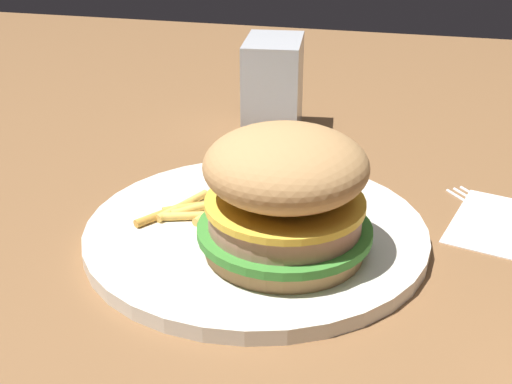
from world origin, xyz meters
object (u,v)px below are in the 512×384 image
(plate, at_px, (256,232))
(fries_pile, at_px, (202,206))
(napkin_dispenser, at_px, (273,88))
(sandwich, at_px, (285,193))

(plate, relative_size, fries_pile, 2.40)
(fries_pile, xyz_separation_m, napkin_dispenser, (0.22, -0.01, 0.04))
(plate, xyz_separation_m, fries_pile, (0.02, 0.05, 0.01))
(plate, distance_m, fries_pile, 0.05)
(plate, relative_size, napkin_dispenser, 2.58)
(plate, xyz_separation_m, sandwich, (-0.03, -0.03, 0.05))
(fries_pile, height_order, napkin_dispenser, napkin_dispenser)
(plate, height_order, napkin_dispenser, napkin_dispenser)
(sandwich, xyz_separation_m, napkin_dispenser, (0.27, 0.07, -0.01))
(plate, xyz_separation_m, napkin_dispenser, (0.24, 0.04, 0.05))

